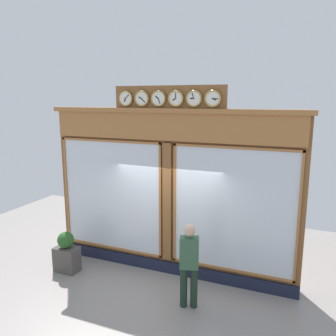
{
  "coord_description": "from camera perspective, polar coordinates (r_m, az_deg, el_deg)",
  "views": [
    {
      "loc": [
        -2.85,
        6.88,
        4.01
      ],
      "look_at": [
        0.0,
        0.0,
        2.49
      ],
      "focal_mm": 36.94,
      "sensor_mm": 36.0,
      "label": 1
    }
  ],
  "objects": [
    {
      "name": "shop_facade",
      "position": [
        7.85,
        0.35,
        -3.88
      ],
      "size": [
        5.9,
        0.42,
        4.27
      ],
      "color": "brown",
      "rests_on": "ground_plane"
    },
    {
      "name": "pedestrian",
      "position": [
        6.84,
        3.5,
        -15.28
      ],
      "size": [
        0.41,
        0.32,
        1.69
      ],
      "color": "#1C2F21",
      "rests_on": "ground_plane"
    },
    {
      "name": "planter_box",
      "position": [
        8.72,
        -16.34,
        -14.25
      ],
      "size": [
        0.56,
        0.36,
        0.58
      ],
      "primitive_type": "cube",
      "color": "#4C4742",
      "rests_on": "ground_plane"
    },
    {
      "name": "planter_shrub",
      "position": [
        8.52,
        -16.53,
        -11.31
      ],
      "size": [
        0.38,
        0.38,
        0.38
      ],
      "primitive_type": "sphere",
      "color": "#285623",
      "rests_on": "planter_box"
    }
  ]
}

